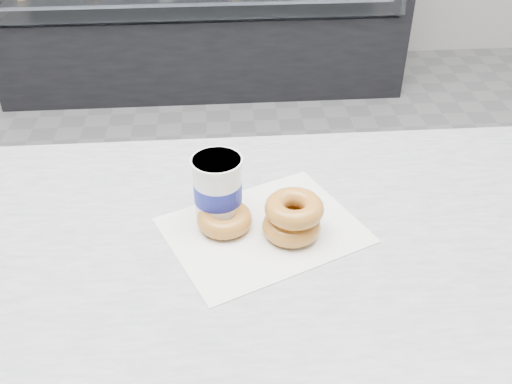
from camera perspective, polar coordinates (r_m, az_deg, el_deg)
The scene contains 6 objects.
ground at distance 2.09m, azimuth -4.69°, elevation -13.36°, with size 5.00×5.00×0.00m, color gray.
display_case at distance 3.66m, azimuth -5.49°, elevation 18.20°, with size 2.40×0.74×1.25m.
wax_paper at distance 1.05m, azimuth 0.77°, elevation -3.82°, with size 0.34×0.26×0.00m, color silver.
donut_single at distance 1.05m, azimuth -3.17°, elevation -2.69°, with size 0.10×0.10×0.04m, color gold.
donut_stack at distance 1.02m, azimuth 3.71°, elevation -2.54°, with size 0.11×0.11×0.07m.
coffee_cup at distance 1.05m, azimuth -3.84°, elevation 0.40°, with size 0.10×0.10×0.13m.
Camera 1 is at (0.06, -1.38, 1.57)m, focal length 40.00 mm.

